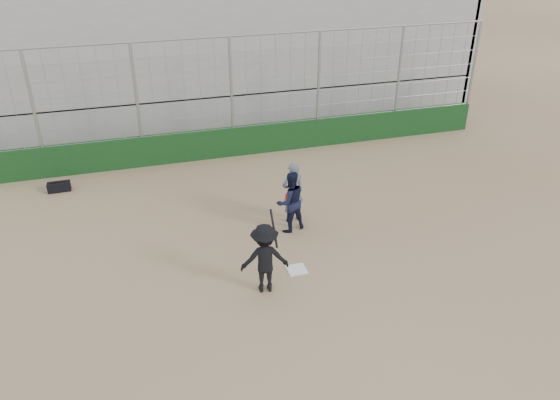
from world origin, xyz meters
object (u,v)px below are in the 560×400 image
object	(u,v)px
catcher_crouched	(290,211)
umpire	(293,195)
batter_at_plate	(265,258)
equipment_bag	(59,187)

from	to	relation	value
catcher_crouched	umpire	size ratio (longest dim) A/B	0.75
umpire	batter_at_plate	bearing A→B (deg)	53.78
equipment_bag	umpire	bearing A→B (deg)	-30.27
batter_at_plate	equipment_bag	size ratio (longest dim) A/B	2.75
batter_at_plate	umpire	bearing A→B (deg)	61.23
batter_at_plate	catcher_crouched	world-z (taller)	batter_at_plate
batter_at_plate	umpire	distance (m)	3.10
batter_at_plate	equipment_bag	bearing A→B (deg)	126.62
batter_at_plate	catcher_crouched	xyz separation A→B (m)	(1.28, 2.23, -0.25)
umpire	equipment_bag	bearing A→B (deg)	-37.72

